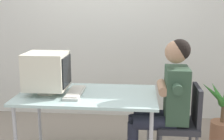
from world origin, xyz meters
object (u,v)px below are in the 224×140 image
(keyboard, at_px, (75,92))
(crt_monitor, at_px, (47,71))
(potted_plant, at_px, (222,117))
(person_seated, at_px, (165,98))
(desk, at_px, (88,99))
(office_chair, at_px, (183,121))

(keyboard, bearing_deg, crt_monitor, -179.71)
(crt_monitor, bearing_deg, potted_plant, 15.79)
(person_seated, bearing_deg, crt_monitor, -178.51)
(potted_plant, bearing_deg, desk, -160.96)
(crt_monitor, bearing_deg, desk, 3.01)
(office_chair, bearing_deg, crt_monitor, -178.71)
(keyboard, distance_m, office_chair, 1.12)
(crt_monitor, distance_m, keyboard, 0.35)
(desk, xyz_separation_m, keyboard, (-0.12, -0.02, 0.07))
(desk, distance_m, potted_plant, 1.61)
(crt_monitor, distance_m, office_chair, 1.45)
(office_chair, height_order, potted_plant, office_chair)
(office_chair, distance_m, person_seated, 0.30)
(desk, relative_size, keyboard, 2.94)
(keyboard, height_order, potted_plant, potted_plant)
(potted_plant, bearing_deg, office_chair, -136.05)
(office_chair, distance_m, potted_plant, 0.74)
(keyboard, xyz_separation_m, potted_plant, (1.60, 0.53, -0.41))
(keyboard, height_order, office_chair, office_chair)
(person_seated, height_order, potted_plant, person_seated)
(person_seated, bearing_deg, office_chair, 0.00)
(desk, relative_size, crt_monitor, 3.34)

